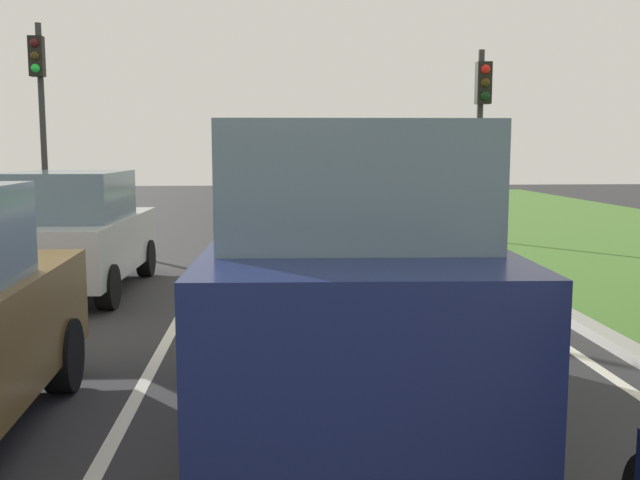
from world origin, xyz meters
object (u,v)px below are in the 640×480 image
car_hatchback_far (75,233)px  traffic_light_near_right (482,114)px  car_suv_ahead (345,269)px  traffic_light_overhead_left (40,96)px

car_hatchback_far → traffic_light_near_right: size_ratio=0.88×
car_suv_ahead → traffic_light_overhead_left: traffic_light_overhead_left is taller
car_hatchback_far → traffic_light_near_right: (7.50, 5.01, 1.98)m
car_suv_ahead → car_hatchback_far: bearing=126.1°
traffic_light_near_right → traffic_light_overhead_left: 10.04m
car_suv_ahead → traffic_light_overhead_left: size_ratio=0.92×
car_hatchback_far → traffic_light_overhead_left: bearing=111.9°
car_suv_ahead → traffic_light_overhead_left: 13.22m
car_hatchback_far → traffic_light_near_right: traffic_light_near_right is taller
car_suv_ahead → traffic_light_near_right: bearing=70.3°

